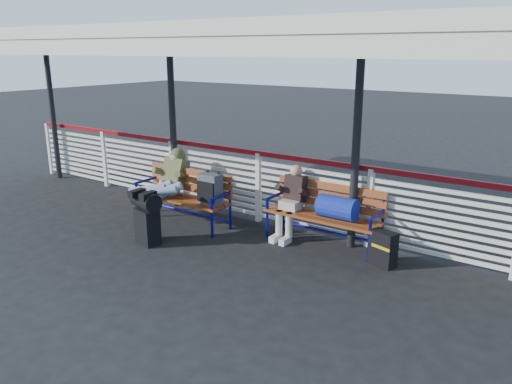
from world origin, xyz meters
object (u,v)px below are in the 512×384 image
Objects in this scene: companion_person at (291,201)px; bench_left at (194,190)px; bench_right at (331,208)px; luggage_stack at (147,215)px; suitcase_side at (383,248)px; traveler_man at (162,186)px.

bench_left is at bearing -164.25° from companion_person.
bench_right is 0.68m from companion_person.
bench_right reaches higher than luggage_stack.
companion_person is at bearing -170.35° from suitcase_side.
bench_left is at bearing 41.69° from traveler_man.
bench_left is at bearing -167.84° from bench_right.
bench_left is (0.04, 1.03, 0.16)m from luggage_stack.
bench_right is (2.29, 0.49, -0.02)m from bench_left.
luggage_stack is 0.81m from traveler_man.
luggage_stack reaches higher than suitcase_side.
bench_right is (2.32, 1.52, 0.14)m from luggage_stack.
companion_person reaches higher than suitcase_side.
bench_right is 1.02m from suitcase_side.
traveler_man reaches higher than luggage_stack.
luggage_stack is at bearing -141.67° from suitcase_side.
suitcase_side is at bearing 35.51° from luggage_stack.
bench_right is at bearing -177.66° from suitcase_side.
bench_right is 1.57× the size of companion_person.
companion_person reaches higher than bench_left.
traveler_man reaches higher than suitcase_side.
companion_person is (1.65, 1.48, 0.14)m from luggage_stack.
traveler_man is 2.15m from companion_person.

